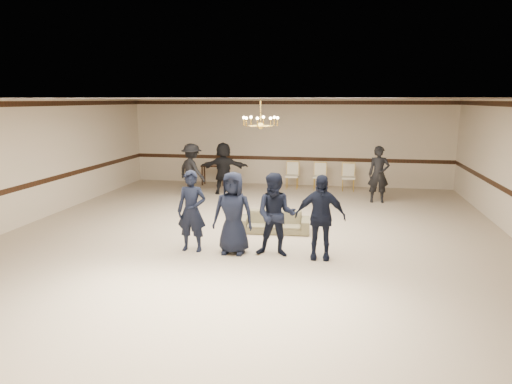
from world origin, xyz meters
TOP-DOWN VIEW (x-y plane):
  - room at (0.00, 0.00)m, footprint 12.01×14.01m
  - chair_rail at (0.00, 6.99)m, footprint 12.00×0.02m
  - crown_molding at (0.00, 6.99)m, footprint 12.00×0.02m
  - chandelier at (0.00, 1.00)m, footprint 0.94×0.94m
  - boy_a at (-1.09, -1.18)m, footprint 0.64×0.42m
  - boy_b at (-0.19, -1.18)m, footprint 0.86×0.57m
  - boy_c at (0.71, -1.18)m, footprint 0.85×0.67m
  - boy_d at (1.61, -1.18)m, footprint 1.03×0.46m
  - settee at (0.43, 0.54)m, footprint 1.76×0.79m
  - adult_left at (-2.84, 4.13)m, footprint 1.32×1.18m
  - adult_mid at (-1.94, 4.83)m, footprint 1.68×0.63m
  - adult_right at (3.16, 4.43)m, footprint 0.66×0.44m
  - banquet_chair_left at (0.26, 6.17)m, footprint 0.47×0.47m
  - banquet_chair_mid at (1.26, 6.17)m, footprint 0.50×0.50m
  - banquet_chair_right at (2.26, 6.17)m, footprint 0.48×0.48m
  - console_table at (-2.74, 6.37)m, footprint 0.92×0.41m

SIDE VIEW (x-z plane):
  - settee at x=0.43m, z-range 0.00..0.50m
  - console_table at x=-2.74m, z-range 0.00..0.76m
  - banquet_chair_left at x=0.26m, z-range 0.00..0.96m
  - banquet_chair_mid at x=1.26m, z-range 0.00..0.96m
  - banquet_chair_right at x=2.26m, z-range 0.00..0.96m
  - boy_a at x=-1.09m, z-range 0.00..1.74m
  - boy_b at x=-0.19m, z-range 0.00..1.74m
  - boy_c at x=0.71m, z-range 0.00..1.74m
  - boy_d at x=1.61m, z-range 0.00..1.74m
  - adult_left at x=-2.84m, z-range 0.00..1.78m
  - adult_mid at x=-1.94m, z-range 0.00..1.78m
  - adult_right at x=3.16m, z-range 0.00..1.78m
  - chair_rail at x=0.00m, z-range 0.93..1.07m
  - room at x=0.00m, z-range -0.01..3.20m
  - chandelier at x=0.00m, z-range 2.43..3.32m
  - crown_molding at x=0.00m, z-range 3.01..3.15m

